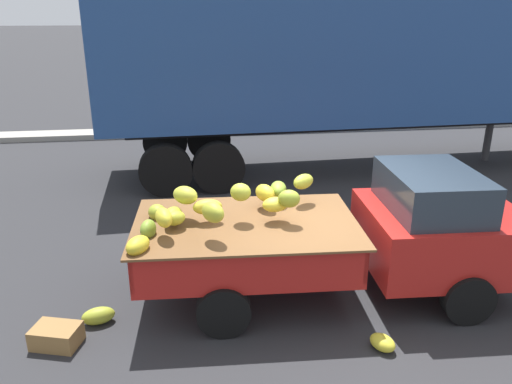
{
  "coord_description": "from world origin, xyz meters",
  "views": [
    {
      "loc": [
        -1.77,
        -5.87,
        3.66
      ],
      "look_at": [
        -0.89,
        0.61,
        1.26
      ],
      "focal_mm": 35.46,
      "sensor_mm": 36.0,
      "label": 1
    }
  ],
  "objects_px": {
    "semi_trailer": "(366,60)",
    "produce_crate": "(56,336)",
    "fallen_banana_bunch_near_tailgate": "(98,316)",
    "fallen_banana_bunch_by_wheel": "(382,343)",
    "pickup_truck": "(393,230)"
  },
  "relations": [
    {
      "from": "pickup_truck",
      "to": "produce_crate",
      "type": "bearing_deg",
      "value": -168.47
    },
    {
      "from": "pickup_truck",
      "to": "fallen_banana_bunch_by_wheel",
      "type": "bearing_deg",
      "value": -111.02
    },
    {
      "from": "fallen_banana_bunch_near_tailgate",
      "to": "produce_crate",
      "type": "distance_m",
      "value": 0.55
    },
    {
      "from": "fallen_banana_bunch_by_wheel",
      "to": "produce_crate",
      "type": "bearing_deg",
      "value": 170.95
    },
    {
      "from": "pickup_truck",
      "to": "fallen_banana_bunch_by_wheel",
      "type": "height_order",
      "value": "pickup_truck"
    },
    {
      "from": "semi_trailer",
      "to": "fallen_banana_bunch_near_tailgate",
      "type": "distance_m",
      "value": 8.22
    },
    {
      "from": "semi_trailer",
      "to": "fallen_banana_bunch_by_wheel",
      "type": "distance_m",
      "value": 7.47
    },
    {
      "from": "fallen_banana_bunch_near_tailgate",
      "to": "semi_trailer",
      "type": "bearing_deg",
      "value": 47.8
    },
    {
      "from": "semi_trailer",
      "to": "fallen_banana_bunch_near_tailgate",
      "type": "xyz_separation_m",
      "value": [
        -5.27,
        -5.81,
        -2.44
      ]
    },
    {
      "from": "semi_trailer",
      "to": "fallen_banana_bunch_by_wheel",
      "type": "bearing_deg",
      "value": -108.6
    },
    {
      "from": "semi_trailer",
      "to": "produce_crate",
      "type": "distance_m",
      "value": 8.74
    },
    {
      "from": "semi_trailer",
      "to": "produce_crate",
      "type": "bearing_deg",
      "value": -134.69
    },
    {
      "from": "pickup_truck",
      "to": "fallen_banana_bunch_by_wheel",
      "type": "relative_size",
      "value": 16.12
    },
    {
      "from": "pickup_truck",
      "to": "fallen_banana_bunch_near_tailgate",
      "type": "bearing_deg",
      "value": -173.03
    },
    {
      "from": "pickup_truck",
      "to": "produce_crate",
      "type": "xyz_separation_m",
      "value": [
        -4.22,
        -0.65,
        -0.77
      ]
    }
  ]
}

